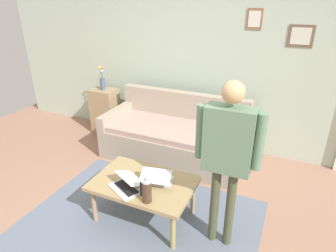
# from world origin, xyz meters

# --- Properties ---
(ground_plane) EXTENTS (7.68, 7.68, 0.00)m
(ground_plane) POSITION_xyz_m (0.00, 0.00, 0.00)
(ground_plane) COLOR #9F745E
(area_rug) EXTENTS (2.36, 1.74, 0.01)m
(area_rug) POSITION_xyz_m (-0.02, -0.14, 0.00)
(area_rug) COLOR slate
(area_rug) RESTS_ON ground_plane
(back_wall) EXTENTS (7.04, 0.11, 2.70)m
(back_wall) POSITION_xyz_m (-0.00, -2.20, 1.35)
(back_wall) COLOR #B4C7B4
(back_wall) RESTS_ON ground_plane
(couch) EXTENTS (1.96, 0.91, 0.88)m
(couch) POSITION_xyz_m (0.19, -1.57, 0.30)
(couch) COLOR tan
(couch) RESTS_ON ground_plane
(coffee_table) EXTENTS (1.02, 0.67, 0.45)m
(coffee_table) POSITION_xyz_m (-0.02, -0.24, 0.40)
(coffee_table) COLOR tan
(coffee_table) RESTS_ON ground_plane
(laptop_left) EXTENTS (0.35, 0.31, 0.14)m
(laptop_left) POSITION_xyz_m (-0.15, -0.29, 0.49)
(laptop_left) COLOR silver
(laptop_left) RESTS_ON coffee_table
(laptop_center) EXTENTS (0.41, 0.38, 0.14)m
(laptop_center) POSITION_xyz_m (0.07, -0.08, 0.49)
(laptop_center) COLOR silver
(laptop_center) RESTS_ON coffee_table
(french_press) EXTENTS (0.11, 0.09, 0.26)m
(french_press) POSITION_xyz_m (-0.20, 0.01, 0.56)
(french_press) COLOR #4C3323
(french_press) RESTS_ON coffee_table
(side_shelf) EXTENTS (0.42, 0.32, 0.75)m
(side_shelf) POSITION_xyz_m (1.60, -1.87, 0.38)
(side_shelf) COLOR #A18560
(side_shelf) RESTS_ON ground_plane
(flower_vase) EXTENTS (0.09, 0.08, 0.39)m
(flower_vase) POSITION_xyz_m (1.60, -1.87, 0.89)
(flower_vase) COLOR #495D7A
(flower_vase) RESTS_ON side_shelf
(person_standing) EXTENTS (0.56, 0.18, 1.59)m
(person_standing) POSITION_xyz_m (-0.84, -0.25, 1.02)
(person_standing) COLOR #494D34
(person_standing) RESTS_ON ground_plane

